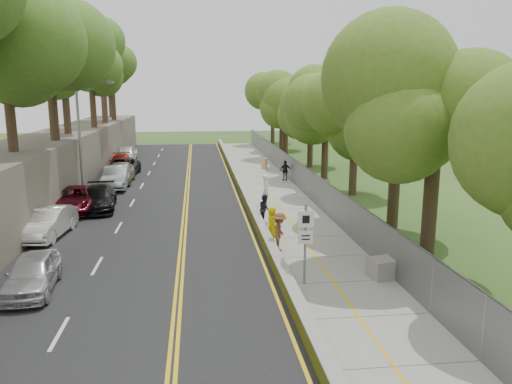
% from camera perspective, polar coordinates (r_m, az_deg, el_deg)
% --- Properties ---
extents(ground, '(140.00, 140.00, 0.00)m').
position_cam_1_polar(ground, '(22.04, 1.18, -7.77)').
color(ground, '#33511E').
rests_on(ground, ground).
extents(road, '(11.20, 66.00, 0.04)m').
position_cam_1_polar(road, '(36.41, -10.58, -0.15)').
color(road, black).
rests_on(road, ground).
extents(sidewalk, '(4.20, 66.00, 0.05)m').
position_cam_1_polar(sidewalk, '(36.73, 1.88, 0.15)').
color(sidewalk, gray).
rests_on(sidewalk, ground).
extents(jersey_barrier, '(0.42, 66.00, 0.60)m').
position_cam_1_polar(jersey_barrier, '(36.41, -1.69, 0.49)').
color(jersey_barrier, '#B9C812').
rests_on(jersey_barrier, ground).
extents(rock_embankment, '(5.00, 66.00, 4.00)m').
position_cam_1_polar(rock_embankment, '(37.51, -23.15, 2.52)').
color(rock_embankment, '#595147').
rests_on(rock_embankment, ground).
extents(chainlink_fence, '(0.04, 66.00, 2.00)m').
position_cam_1_polar(chainlink_fence, '(36.92, 5.12, 1.71)').
color(chainlink_fence, slate).
rests_on(chainlink_fence, ground).
extents(trees_embankment, '(6.40, 66.00, 13.00)m').
position_cam_1_polar(trees_embankment, '(37.13, -23.45, 15.61)').
color(trees_embankment, '#4F7C27').
rests_on(trees_embankment, rock_embankment).
extents(trees_fenceside, '(7.00, 66.00, 14.00)m').
position_cam_1_polar(trees_fenceside, '(36.94, 8.92, 10.98)').
color(trees_fenceside, olive).
rests_on(trees_fenceside, ground).
extents(streetlight, '(2.52, 0.22, 8.00)m').
position_cam_1_polar(streetlight, '(35.50, -19.20, 6.65)').
color(streetlight, gray).
rests_on(streetlight, ground).
extents(signpost, '(0.62, 0.09, 3.10)m').
position_cam_1_polar(signpost, '(18.79, 5.67, -4.99)').
color(signpost, gray).
rests_on(signpost, sidewalk).
extents(construction_barrel, '(0.58, 0.58, 0.95)m').
position_cam_1_polar(construction_barrel, '(46.87, 0.95, 3.27)').
color(construction_barrel, '#EA6500').
rests_on(construction_barrel, sidewalk).
extents(concrete_block, '(1.33, 1.12, 0.77)m').
position_cam_1_polar(concrete_block, '(20.47, 14.41, -8.40)').
color(concrete_block, slate).
rests_on(concrete_block, sidewalk).
extents(car_0, '(1.92, 4.12, 1.36)m').
position_cam_1_polar(car_0, '(20.21, -24.20, -8.48)').
color(car_0, silver).
rests_on(car_0, road).
extents(car_1, '(2.04, 4.65, 1.49)m').
position_cam_1_polar(car_1, '(27.08, -22.72, -3.26)').
color(car_1, white).
rests_on(car_1, road).
extents(car_2, '(2.54, 5.35, 1.47)m').
position_cam_1_polar(car_2, '(32.24, -19.88, -0.79)').
color(car_2, '#5C0C19').
rests_on(car_2, road).
extents(car_3, '(2.47, 5.10, 1.43)m').
position_cam_1_polar(car_3, '(32.20, -17.55, -0.69)').
color(car_3, black).
rests_on(car_3, road).
extents(car_4, '(2.03, 4.92, 1.67)m').
position_cam_1_polar(car_4, '(41.00, -15.26, 2.15)').
color(car_4, tan).
rests_on(car_4, road).
extents(car_5, '(1.93, 5.06, 1.65)m').
position_cam_1_polar(car_5, '(39.00, -15.69, 1.65)').
color(car_5, '#A1A5A7').
rests_on(car_5, road).
extents(car_6, '(2.77, 5.52, 1.50)m').
position_cam_1_polar(car_6, '(44.27, -15.06, 2.73)').
color(car_6, black).
rests_on(car_6, road).
extents(car_7, '(2.37, 5.00, 1.41)m').
position_cam_1_polar(car_7, '(47.68, -15.18, 3.28)').
color(car_7, '#A1130E').
rests_on(car_7, road).
extents(car_8, '(2.02, 4.77, 1.61)m').
position_cam_1_polar(car_8, '(53.28, -14.60, 4.25)').
color(car_8, white).
rests_on(car_8, road).
extents(painter_0, '(0.50, 0.76, 1.54)m').
position_cam_1_polar(painter_0, '(25.04, 1.84, -3.43)').
color(painter_0, '#CEAE00').
rests_on(painter_0, sidewalk).
extents(painter_1, '(0.69, 0.82, 1.92)m').
position_cam_1_polar(painter_1, '(32.06, 1.15, 0.26)').
color(painter_1, silver).
rests_on(painter_1, sidewalk).
extents(painter_2, '(0.65, 0.82, 1.62)m').
position_cam_1_polar(painter_2, '(27.53, 1.03, -1.94)').
color(painter_2, black).
rests_on(painter_2, sidewalk).
extents(painter_3, '(1.01, 1.32, 1.81)m').
position_cam_1_polar(painter_3, '(22.80, 2.72, -4.59)').
color(painter_3, brown).
rests_on(painter_3, sidewalk).
extents(person_far, '(1.03, 0.56, 1.67)m').
position_cam_1_polar(person_far, '(40.61, 3.37, 2.47)').
color(person_far, black).
rests_on(person_far, sidewalk).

